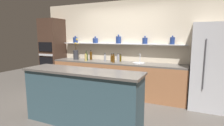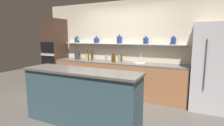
% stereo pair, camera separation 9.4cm
% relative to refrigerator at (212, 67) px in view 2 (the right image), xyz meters
% --- Properties ---
extents(ground_plane, '(12.00, 12.00, 0.00)m').
position_rel_refrigerator_xyz_m(ground_plane, '(-2.19, -1.20, -0.95)').
color(ground_plane, '#4C4742').
extents(back_wall_unit, '(5.20, 0.28, 2.60)m').
position_rel_refrigerator_xyz_m(back_wall_unit, '(-2.20, 0.40, 0.35)').
color(back_wall_unit, beige).
rests_on(back_wall_unit, ground_plane).
extents(back_counter_unit, '(3.73, 0.62, 0.92)m').
position_rel_refrigerator_xyz_m(back_counter_unit, '(-2.29, 0.04, -0.49)').
color(back_counter_unit, '#99603D').
rests_on(back_counter_unit, ground_plane).
extents(island_counter, '(2.25, 0.61, 1.02)m').
position_rel_refrigerator_xyz_m(island_counter, '(-2.19, -1.77, -0.44)').
color(island_counter, '#334C56').
rests_on(island_counter, ground_plane).
extents(refrigerator, '(0.81, 0.73, 1.90)m').
position_rel_refrigerator_xyz_m(refrigerator, '(0.00, 0.00, 0.00)').
color(refrigerator, '#B7B7BC').
rests_on(refrigerator, ground_plane).
extents(oven_tower, '(0.62, 0.64, 2.16)m').
position_rel_refrigerator_xyz_m(oven_tower, '(-4.49, 0.04, 0.13)').
color(oven_tower, '#3D281E').
rests_on(oven_tower, ground_plane).
extents(flower_vase, '(0.16, 0.17, 0.63)m').
position_rel_refrigerator_xyz_m(flower_vase, '(-3.59, 0.04, 0.13)').
color(flower_vase, '#2D2D33').
rests_on(flower_vase, back_counter_unit).
extents(sink_fixture, '(0.31, 0.31, 0.25)m').
position_rel_refrigerator_xyz_m(sink_fixture, '(-1.63, 0.05, -0.01)').
color(sink_fixture, '#B7B7BC').
rests_on(sink_fixture, back_counter_unit).
extents(bottle_wine_0, '(0.08, 0.08, 0.28)m').
position_rel_refrigerator_xyz_m(bottle_wine_0, '(-3.21, 0.02, 0.07)').
color(bottle_wine_0, '#193814').
rests_on(bottle_wine_0, back_counter_unit).
extents(bottle_spirit_1, '(0.07, 0.07, 0.25)m').
position_rel_refrigerator_xyz_m(bottle_spirit_1, '(-2.29, -0.09, 0.07)').
color(bottle_spirit_1, '#4C2D0C').
rests_on(bottle_spirit_1, back_counter_unit).
extents(bottle_sauce_2, '(0.05, 0.05, 0.17)m').
position_rel_refrigerator_xyz_m(bottle_sauce_2, '(-3.27, 0.10, 0.04)').
color(bottle_sauce_2, maroon).
rests_on(bottle_sauce_2, back_counter_unit).
extents(bottle_spirit_3, '(0.07, 0.07, 0.25)m').
position_rel_refrigerator_xyz_m(bottle_spirit_3, '(-3.13, -0.13, 0.07)').
color(bottle_spirit_3, tan).
rests_on(bottle_spirit_3, back_counter_unit).
extents(bottle_spirit_4, '(0.07, 0.07, 0.23)m').
position_rel_refrigerator_xyz_m(bottle_spirit_4, '(-2.40, 0.03, 0.06)').
color(bottle_spirit_4, '#4C2D0C').
rests_on(bottle_spirit_4, back_counter_unit).
extents(bottle_spirit_5, '(0.06, 0.06, 0.23)m').
position_rel_refrigerator_xyz_m(bottle_spirit_5, '(-2.61, 0.04, 0.06)').
color(bottle_spirit_5, gray).
rests_on(bottle_spirit_5, back_counter_unit).
extents(bottle_spirit_6, '(0.07, 0.07, 0.23)m').
position_rel_refrigerator_xyz_m(bottle_spirit_6, '(-2.27, 0.18, 0.06)').
color(bottle_spirit_6, gray).
rests_on(bottle_spirit_6, back_counter_unit).
extents(bottle_oil_7, '(0.05, 0.05, 0.21)m').
position_rel_refrigerator_xyz_m(bottle_oil_7, '(-2.18, 0.16, 0.05)').
color(bottle_oil_7, '#47380A').
rests_on(bottle_oil_7, back_counter_unit).
extents(bottle_spirit_8, '(0.07, 0.07, 0.29)m').
position_rel_refrigerator_xyz_m(bottle_spirit_8, '(-3.14, 0.17, 0.09)').
color(bottle_spirit_8, '#4C2D0C').
rests_on(bottle_spirit_8, back_counter_unit).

